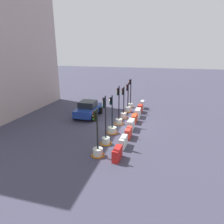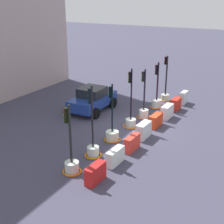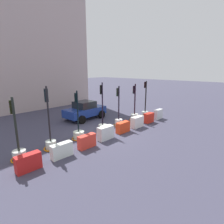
{
  "view_description": "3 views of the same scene",
  "coord_description": "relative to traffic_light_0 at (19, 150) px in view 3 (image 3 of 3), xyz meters",
  "views": [
    {
      "loc": [
        -16.46,
        -3.62,
        6.58
      ],
      "look_at": [
        -1.05,
        0.6,
        1.49
      ],
      "focal_mm": 31.5,
      "sensor_mm": 36.0,
      "label": 1
    },
    {
      "loc": [
        -15.36,
        -7.27,
        7.46
      ],
      "look_at": [
        -1.79,
        0.47,
        1.53
      ],
      "focal_mm": 49.63,
      "sensor_mm": 36.0,
      "label": 2
    },
    {
      "loc": [
        -8.78,
        -8.79,
        4.51
      ],
      "look_at": [
        1.28,
        0.39,
        1.2
      ],
      "focal_mm": 28.89,
      "sensor_mm": 36.0,
      "label": 3
    }
  ],
  "objects": [
    {
      "name": "ground_plane",
      "position": [
        5.79,
        -0.26,
        -0.55
      ],
      "size": [
        120.0,
        120.0,
        0.0
      ],
      "primitive_type": "plane",
      "color": "#3E3D51"
    },
    {
      "name": "traffic_light_0",
      "position": [
        0.0,
        0.0,
        0.0
      ],
      "size": [
        0.87,
        0.87,
        3.21
      ],
      "color": "silver",
      "rests_on": "ground_plane"
    },
    {
      "name": "traffic_light_1",
      "position": [
        1.73,
        -0.01,
        0.03
      ],
      "size": [
        0.86,
        0.86,
        3.61
      ],
      "color": "silver",
      "rests_on": "ground_plane"
    },
    {
      "name": "traffic_light_2",
      "position": [
        3.76,
        0.07,
        -0.1
      ],
      "size": [
        0.92,
        0.92,
        3.18
      ],
      "color": "silver",
      "rests_on": "ground_plane"
    },
    {
      "name": "traffic_light_3",
      "position": [
        5.93,
        0.02,
        -0.03
      ],
      "size": [
        0.92,
        0.92,
        3.55
      ],
      "color": "silver",
      "rests_on": "ground_plane"
    },
    {
      "name": "traffic_light_4",
      "position": [
        7.66,
        -0.05,
        0.03
      ],
      "size": [
        0.89,
        0.89,
        3.19
      ],
      "color": "silver",
      "rests_on": "ground_plane"
    },
    {
      "name": "traffic_light_5",
      "position": [
        9.82,
        -0.06,
        -0.03
      ],
      "size": [
        0.89,
        0.89,
        3.23
      ],
      "color": "silver",
      "rests_on": "ground_plane"
    },
    {
      "name": "traffic_light_6",
      "position": [
        11.64,
        -0.02,
        0.05
      ],
      "size": [
        0.79,
        0.79,
        3.37
      ],
      "color": "beige",
      "rests_on": "ground_plane"
    },
    {
      "name": "construction_barrier_0",
      "position": [
        -0.11,
        -1.32,
        -0.16
      ],
      "size": [
        1.11,
        0.44,
        0.79
      ],
      "color": "red",
      "rests_on": "ground_plane"
    },
    {
      "name": "construction_barrier_1",
      "position": [
        1.6,
        -1.34,
        -0.17
      ],
      "size": [
        1.17,
        0.41,
        0.76
      ],
      "color": "silver",
      "rests_on": "ground_plane"
    },
    {
      "name": "construction_barrier_2",
      "position": [
        3.23,
        -1.4,
        -0.16
      ],
      "size": [
        1.13,
        0.4,
        0.78
      ],
      "color": "red",
      "rests_on": "ground_plane"
    },
    {
      "name": "construction_barrier_3",
      "position": [
        4.89,
        -1.3,
        -0.11
      ],
      "size": [
        1.15,
        0.49,
        0.87
      ],
      "color": "silver",
      "rests_on": "ground_plane"
    },
    {
      "name": "construction_barrier_4",
      "position": [
        6.68,
        -1.31,
        -0.17
      ],
      "size": [
        1.13,
        0.46,
        0.77
      ],
      "color": "red",
      "rests_on": "ground_plane"
    },
    {
      "name": "construction_barrier_5",
      "position": [
        8.32,
        -1.4,
        -0.12
      ],
      "size": [
        1.15,
        0.5,
        0.86
      ],
      "color": "silver",
      "rests_on": "ground_plane"
    },
    {
      "name": "construction_barrier_6",
      "position": [
        10.06,
        -1.4,
        -0.14
      ],
      "size": [
        0.98,
        0.47,
        0.82
      ],
      "color": "red",
      "rests_on": "ground_plane"
    },
    {
      "name": "construction_barrier_7",
      "position": [
        11.62,
        -1.44,
        -0.11
      ],
      "size": [
        1.06,
        0.4,
        0.88
      ],
      "color": "silver",
      "rests_on": "ground_plane"
    },
    {
      "name": "car_blue_estate",
      "position": [
        7.13,
        3.52,
        0.26
      ],
      "size": [
        3.85,
        2.23,
        1.64
      ],
      "color": "navy",
      "rests_on": "ground_plane"
    },
    {
      "name": "building_main_facade",
      "position": [
        5.83,
        14.02,
        6.44
      ],
      "size": [
        15.19,
        8.14,
        13.93
      ],
      "color": "#B49F9E",
      "rests_on": "ground_plane"
    }
  ]
}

